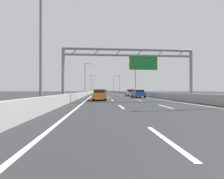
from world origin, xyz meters
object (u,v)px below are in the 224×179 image
object	(u,v)px
yellow_car	(105,91)
silver_car	(131,93)
streetlamp_left_distant	(94,85)
streetlamp_left_far	(91,83)
blue_car	(138,94)
streetlamp_right_far	(119,83)
orange_car	(99,95)
streetlamp_left_near	(44,33)
streetlamp_right_mid	(135,77)
streetlamp_right_distant	(113,85)
green_car	(98,92)
sign_gantry	(131,61)
streetlamp_left_mid	(86,77)

from	to	relation	value
yellow_car	silver_car	size ratio (longest dim) A/B	0.99
streetlamp_left_distant	yellow_car	xyz separation A→B (m)	(7.69, -32.57, -4.64)
streetlamp_left_far	blue_car	size ratio (longest dim) A/B	2.13
streetlamp_right_far	orange_car	xyz separation A→B (m)	(-10.98, -67.48, -4.64)
streetlamp_left_near	streetlamp_left_distant	xyz separation A→B (m)	(0.00, 116.88, 0.00)
streetlamp_right_mid	streetlamp_right_distant	distance (m)	77.92
blue_car	streetlamp_left_near	bearing A→B (deg)	-121.37
streetlamp_right_far	green_car	size ratio (longest dim) A/B	2.18
green_car	streetlamp_left_far	bearing A→B (deg)	94.76
streetlamp_right_far	blue_car	size ratio (longest dim) A/B	2.13
streetlamp_left_far	silver_car	distance (m)	53.28
streetlamp_right_distant	blue_car	size ratio (longest dim) A/B	2.13
sign_gantry	streetlamp_right_distant	world-z (taller)	streetlamp_right_distant
streetlamp_left_near	blue_car	xyz separation A→B (m)	(11.14, 18.28, -4.66)
sign_gantry	streetlamp_left_far	bearing A→B (deg)	96.24
sign_gantry	green_car	xyz separation A→B (m)	(-4.05, 26.58, -4.06)
sign_gantry	streetlamp_left_mid	xyz separation A→B (m)	(-7.70, 31.40, 0.57)
streetlamp_left_near	streetlamp_right_mid	size ratio (longest dim) A/B	1.00
streetlamp_right_mid	streetlamp_right_far	size ratio (longest dim) A/B	1.00
silver_car	green_car	bearing A→B (deg)	132.91
streetlamp_left_mid	streetlamp_right_mid	xyz separation A→B (m)	(14.93, 0.00, 0.00)
yellow_car	green_car	world-z (taller)	green_car
streetlamp_left_distant	streetlamp_left_near	bearing A→B (deg)	-90.00
streetlamp_left_near	sign_gantry	bearing A→B (deg)	44.48
streetlamp_right_distant	sign_gantry	bearing A→B (deg)	-93.79
streetlamp_left_near	streetlamp_right_distant	distance (m)	117.83
blue_car	streetlamp_right_mid	bearing A→B (deg)	79.62
yellow_car	streetlamp_left_mid	bearing A→B (deg)	-99.63
streetlamp_left_mid	streetlamp_left_far	size ratio (longest dim) A/B	1.00
streetlamp_left_near	streetlamp_right_distant	world-z (taller)	same
orange_car	green_car	distance (m)	23.70
sign_gantry	streetlamp_left_distant	distance (m)	109.59
blue_car	orange_car	distance (m)	10.64
green_car	silver_car	bearing A→B (deg)	-47.09
streetlamp_right_distant	yellow_car	world-z (taller)	streetlamp_right_distant
streetlamp_left_near	blue_car	size ratio (longest dim) A/B	2.13
streetlamp_right_distant	yellow_car	xyz separation A→B (m)	(-7.24, -32.57, -4.64)
streetlamp_left_far	streetlamp_left_mid	bearing A→B (deg)	-90.00
blue_car	streetlamp_left_distant	bearing A→B (deg)	96.45
streetlamp_left_near	streetlamp_left_mid	world-z (taller)	same
orange_car	streetlamp_left_distant	bearing A→B (deg)	92.13
sign_gantry	green_car	distance (m)	27.19
green_car	streetlamp_right_far	bearing A→B (deg)	75.54
streetlamp_left_near	streetlamp_left_far	xyz separation A→B (m)	(0.00, 77.92, 0.00)
streetlamp_left_mid	yellow_car	xyz separation A→B (m)	(7.69, 45.35, -4.64)
streetlamp_left_far	silver_car	world-z (taller)	streetlamp_left_far
silver_car	sign_gantry	bearing A→B (deg)	-100.69
streetlamp_left_far	streetlamp_right_far	world-z (taller)	same
streetlamp_left_mid	streetlamp_left_near	bearing A→B (deg)	-90.00
streetlamp_left_mid	streetlamp_right_mid	bearing A→B (deg)	0.00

